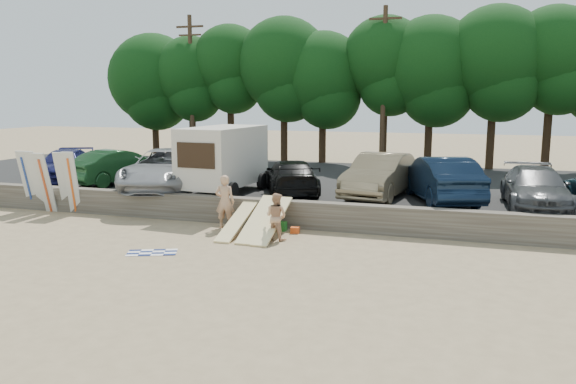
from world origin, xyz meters
name	(u,v)px	position (x,y,z in m)	size (l,w,h in m)	color
ground	(245,246)	(0.00, 0.00, 0.00)	(120.00, 120.00, 0.00)	tan
seawall	(275,213)	(0.00, 3.00, 0.50)	(44.00, 0.50, 1.00)	#6B6356
parking_lot	(324,186)	(0.00, 10.50, 0.35)	(44.00, 14.50, 0.70)	#282828
treeline	(350,68)	(-0.25, 17.56, 6.44)	(32.96, 5.97, 9.03)	#382616
utility_poles	(384,84)	(2.00, 16.00, 5.43)	(25.80, 0.26, 9.00)	#473321
box_trailer	(223,156)	(-3.13, 5.36, 2.27)	(2.76, 4.55, 2.79)	beige
car_0	(64,165)	(-12.17, 6.54, 1.42)	(2.02, 4.96, 1.44)	#15174C
car_1	(119,166)	(-8.91, 6.36, 1.50)	(1.69, 4.84, 1.59)	#17401D
car_2	(166,169)	(-5.90, 5.43, 1.59)	(2.95, 6.39, 1.78)	#9B9BA0
car_3	(291,177)	(-0.34, 6.06, 1.42)	(2.01, 4.94, 1.43)	black
car_4	(380,175)	(3.32, 6.55, 1.57)	(1.85, 5.31, 1.75)	#897757
car_5	(441,179)	(5.73, 6.20, 1.58)	(1.86, 5.33, 1.76)	black
car_6	(536,188)	(9.09, 5.72, 1.45)	(2.09, 5.15, 1.50)	#434447
surfboard_upright_0	(28,181)	(-10.85, 2.62, 1.27)	(0.50, 0.06, 2.60)	silver
surfboard_upright_1	(37,181)	(-10.35, 2.59, 1.27)	(0.50, 0.06, 2.60)	silver
surfboard_upright_2	(45,183)	(-9.75, 2.38, 1.26)	(0.50, 0.06, 2.60)	silver
surfboard_upright_3	(64,182)	(-9.02, 2.64, 1.27)	(0.50, 0.06, 2.60)	silver
surfboard_upright_4	(72,183)	(-8.61, 2.60, 1.29)	(0.50, 0.06, 2.60)	silver
surfboard_low_0	(238,220)	(-0.87, 1.50, 0.49)	(0.56, 3.00, 0.07)	#FFE6A0
surfboard_low_1	(257,219)	(-0.13, 1.46, 0.59)	(0.56, 3.00, 0.07)	#FFE6A0
surfboard_low_2	(272,220)	(0.44, 1.41, 0.58)	(0.56, 3.00, 0.07)	#FFE6A0
beachgoer_a	(225,202)	(-1.64, 2.14, 0.98)	(0.71, 0.47, 1.96)	tan
beachgoer_b	(276,216)	(0.68, 1.10, 0.79)	(0.77, 0.60, 1.59)	tan
cooler	(281,226)	(0.42, 2.39, 0.16)	(0.38, 0.30, 0.32)	#24862D
gear_bag	(295,230)	(1.02, 2.16, 0.11)	(0.30, 0.25, 0.22)	#DD4F1A
beach_towel	(152,253)	(-2.44, -1.58, 0.01)	(1.50, 1.50, 0.00)	white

